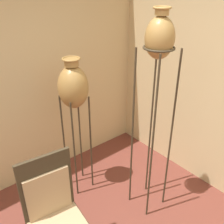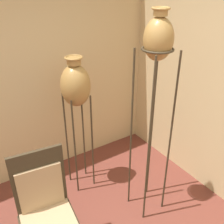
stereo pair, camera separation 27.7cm
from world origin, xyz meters
The scene contains 3 objects.
vase_stand_tall centered at (1.16, 0.70, 1.86)m, with size 0.30×0.30×2.21m.
vase_stand_medium centered at (0.70, 1.45, 1.36)m, with size 0.33×0.33×1.69m.
chair centered at (0.00, 0.74, 0.62)m, with size 0.54×0.52×1.14m.
Camera 2 is at (-0.41, -0.98, 2.45)m, focal length 42.00 mm.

